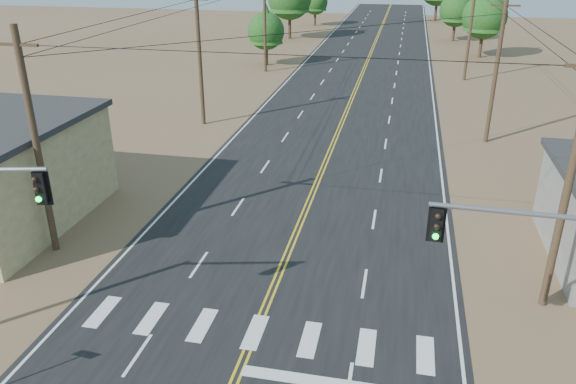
# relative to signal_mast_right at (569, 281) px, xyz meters

# --- Properties ---
(road) EXTENTS (15.00, 200.00, 0.02)m
(road) POSITION_rel_signal_mast_right_xyz_m (-9.37, 23.56, -4.40)
(road) COLOR black
(road) RESTS_ON ground
(utility_pole_left_near) EXTENTS (1.80, 0.30, 10.00)m
(utility_pole_left_near) POSITION_rel_signal_mast_right_xyz_m (-19.87, 5.56, 0.71)
(utility_pole_left_near) COLOR #4C3826
(utility_pole_left_near) RESTS_ON ground
(utility_pole_left_mid) EXTENTS (1.80, 0.30, 10.00)m
(utility_pole_left_mid) POSITION_rel_signal_mast_right_xyz_m (-19.87, 25.56, 0.71)
(utility_pole_left_mid) COLOR #4C3826
(utility_pole_left_mid) RESTS_ON ground
(utility_pole_left_far) EXTENTS (1.80, 0.30, 10.00)m
(utility_pole_left_far) POSITION_rel_signal_mast_right_xyz_m (-19.87, 45.56, 0.71)
(utility_pole_left_far) COLOR #4C3826
(utility_pole_left_far) RESTS_ON ground
(utility_pole_right_near) EXTENTS (1.80, 0.30, 10.00)m
(utility_pole_right_near) POSITION_rel_signal_mast_right_xyz_m (1.13, 5.56, 0.71)
(utility_pole_right_near) COLOR #4C3826
(utility_pole_right_near) RESTS_ON ground
(utility_pole_right_mid) EXTENTS (1.80, 0.30, 10.00)m
(utility_pole_right_mid) POSITION_rel_signal_mast_right_xyz_m (1.13, 25.56, 0.71)
(utility_pole_right_mid) COLOR #4C3826
(utility_pole_right_mid) RESTS_ON ground
(utility_pole_right_far) EXTENTS (1.80, 0.30, 10.00)m
(utility_pole_right_far) POSITION_rel_signal_mast_right_xyz_m (1.13, 45.56, 0.71)
(utility_pole_right_far) COLOR #4C3826
(utility_pole_right_far) RESTS_ON ground
(signal_mast_right) EXTENTS (5.65, 0.39, 6.49)m
(signal_mast_right) POSITION_rel_signal_mast_right_xyz_m (0.00, 0.00, 0.00)
(signal_mast_right) COLOR gray
(signal_mast_right) RESTS_ON ground
(tree_left_near) EXTENTS (4.16, 4.16, 6.93)m
(tree_left_near) POSITION_rel_signal_mast_right_xyz_m (-20.61, 48.98, -0.18)
(tree_left_near) COLOR #3F2D1E
(tree_left_near) RESTS_ON ground
(tree_right_near) EXTENTS (5.31, 5.31, 8.85)m
(tree_right_near) POSITION_rel_signal_mast_right_xyz_m (3.94, 59.01, 1.00)
(tree_right_near) COLOR #3F2D1E
(tree_right_near) RESTS_ON ground
(tree_right_mid) EXTENTS (4.66, 4.66, 7.76)m
(tree_right_mid) POSITION_rel_signal_mast_right_xyz_m (1.50, 71.55, 0.34)
(tree_right_mid) COLOR #3F2D1E
(tree_right_mid) RESTS_ON ground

